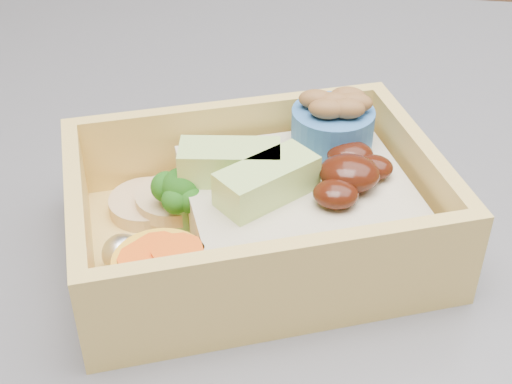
# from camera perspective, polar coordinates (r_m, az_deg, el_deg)

# --- Properties ---
(bento_box) EXTENTS (0.23, 0.20, 0.07)m
(bento_box) POSITION_cam_1_polar(r_m,az_deg,el_deg) (0.38, 0.84, -1.21)
(bento_box) COLOR #EBC261
(bento_box) RESTS_ON island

